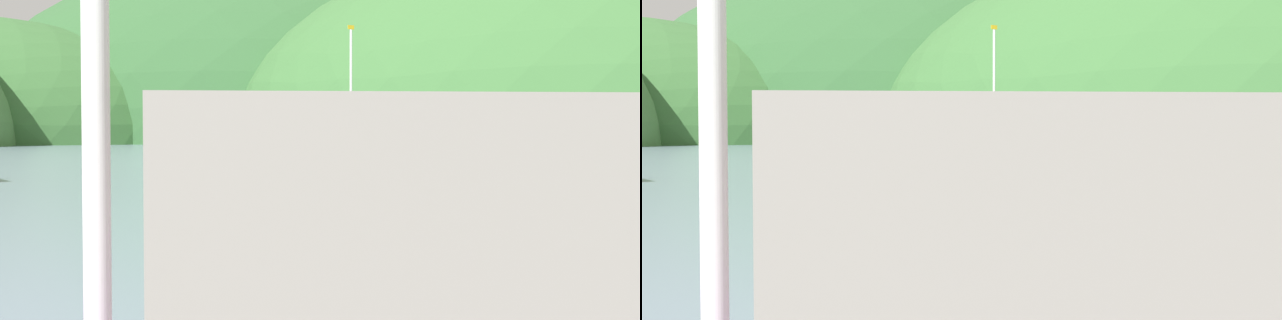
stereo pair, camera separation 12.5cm
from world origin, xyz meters
TOP-DOWN VIEW (x-y plane):
  - hill_mid_right at (74.37, 163.04)m, footprint 149.86×119.89m
  - hill_far_center at (20.73, 229.64)m, footprint 184.29×147.43m
  - fishing_boat_blue at (3.50, 42.33)m, footprint 9.72×6.36m

SIDE VIEW (x-z plane):
  - hill_mid_right at x=74.37m, z-range -42.43..42.43m
  - hill_far_center at x=20.73m, z-range -51.76..51.76m
  - fishing_boat_blue at x=3.50m, z-range -2.95..4.71m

